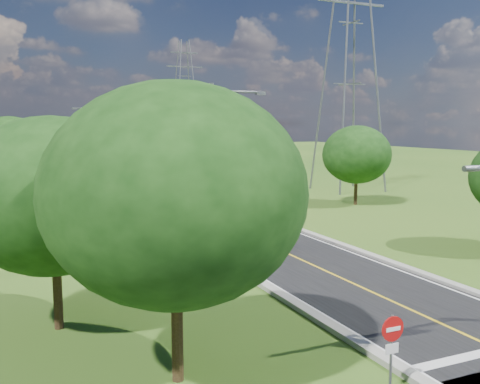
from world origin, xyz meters
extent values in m
plane|color=#294F16|center=(0.00, 60.00, 0.00)|extent=(260.00, 260.00, 0.00)
cube|color=black|center=(0.00, 66.00, 0.03)|extent=(8.00, 150.00, 0.06)
cube|color=gray|center=(-4.25, 66.00, 0.11)|extent=(0.50, 150.00, 0.22)
cube|color=gray|center=(4.25, 66.00, 0.11)|extent=(0.50, 150.00, 0.22)
cylinder|color=slate|center=(-5.60, -1.50, 1.25)|extent=(0.08, 0.08, 2.50)
cylinder|color=#B20F0F|center=(-5.60, -1.53, 2.10)|extent=(0.76, 0.05, 0.76)
cube|color=white|center=(-5.60, -1.56, 2.10)|extent=(0.50, 0.02, 0.12)
cube|color=white|center=(-5.60, -1.53, 1.50)|extent=(0.45, 0.04, 0.30)
cylinder|color=slate|center=(5.20, 38.00, 1.20)|extent=(0.08, 0.08, 2.40)
cube|color=white|center=(5.20, 37.97, 2.00)|extent=(0.55, 0.04, 0.70)
cube|color=gray|center=(-10.00, 140.00, 1.00)|extent=(1.20, 3.00, 2.00)
cube|color=gray|center=(10.00, 140.00, 1.00)|extent=(1.20, 3.00, 2.00)
cube|color=gray|center=(0.00, 140.00, 2.60)|extent=(30.00, 3.00, 1.20)
cylinder|color=slate|center=(-6.00, 12.00, 5.00)|extent=(0.22, 0.22, 10.00)
cylinder|color=slate|center=(-7.40, 12.00, 9.60)|extent=(2.80, 0.12, 0.12)
cylinder|color=slate|center=(-4.60, 12.00, 9.60)|extent=(2.80, 0.12, 0.12)
cube|color=slate|center=(-8.70, 12.00, 9.55)|extent=(0.50, 0.25, 0.18)
cube|color=slate|center=(-3.30, 12.00, 9.55)|extent=(0.50, 0.25, 0.18)
cylinder|color=slate|center=(-6.00, 45.00, 5.00)|extent=(0.22, 0.22, 10.00)
cylinder|color=slate|center=(-7.40, 45.00, 9.60)|extent=(2.80, 0.12, 0.12)
cylinder|color=slate|center=(-4.60, 45.00, 9.60)|extent=(2.80, 0.12, 0.12)
cube|color=slate|center=(-8.70, 45.00, 9.55)|extent=(0.50, 0.25, 0.18)
cube|color=slate|center=(-3.30, 45.00, 9.55)|extent=(0.50, 0.25, 0.18)
cylinder|color=slate|center=(6.00, 78.00, 5.00)|extent=(0.22, 0.22, 10.00)
cylinder|color=slate|center=(4.60, 78.00, 9.60)|extent=(2.80, 0.12, 0.12)
cylinder|color=slate|center=(7.40, 78.00, 9.60)|extent=(2.80, 0.12, 0.12)
cube|color=slate|center=(3.30, 78.00, 9.55)|extent=(0.50, 0.25, 0.18)
cube|color=slate|center=(8.70, 78.00, 9.55)|extent=(0.50, 0.25, 0.18)
cube|color=slate|center=(22.00, 40.00, 21.84)|extent=(9.00, 0.25, 0.25)
cube|color=slate|center=(26.00, 115.00, 21.84)|extent=(9.00, 0.25, 0.25)
cube|color=slate|center=(26.00, 115.00, 25.20)|extent=(7.00, 0.25, 0.25)
cylinder|color=black|center=(-14.00, 8.00, 1.53)|extent=(0.36, 0.36, 3.06)
ellipsoid|color=black|center=(-14.00, 8.00, 5.27)|extent=(7.14, 7.14, 6.07)
cylinder|color=black|center=(-16.00, 28.00, 1.35)|extent=(0.36, 0.36, 2.70)
ellipsoid|color=black|center=(-16.00, 28.00, 4.65)|extent=(6.30, 6.30, 5.36)
cylinder|color=black|center=(-15.00, 50.00, 1.62)|extent=(0.36, 0.36, 3.24)
ellipsoid|color=black|center=(-15.00, 50.00, 5.58)|extent=(7.56, 7.56, 6.43)
cylinder|color=black|center=(-14.50, 98.00, 1.26)|extent=(0.36, 0.36, 2.52)
ellipsoid|color=black|center=(-14.50, 98.00, 4.34)|extent=(5.88, 5.88, 5.00)
cylinder|color=black|center=(-11.00, 2.00, 1.71)|extent=(0.36, 0.36, 3.42)
ellipsoid|color=black|center=(-11.00, 2.00, 5.89)|extent=(7.98, 7.98, 6.78)
cylinder|color=black|center=(16.00, 30.00, 1.44)|extent=(0.36, 0.36, 2.88)
ellipsoid|color=black|center=(16.00, 30.00, 4.96)|extent=(6.72, 6.72, 5.71)
cylinder|color=black|center=(15.00, 52.00, 1.26)|extent=(0.36, 0.36, 2.52)
ellipsoid|color=black|center=(15.00, 52.00, 4.34)|extent=(5.88, 5.88, 5.00)
cylinder|color=black|center=(17.00, 76.00, 1.53)|extent=(0.36, 0.36, 3.06)
ellipsoid|color=black|center=(17.00, 76.00, 5.27)|extent=(7.14, 7.14, 6.07)
cylinder|color=black|center=(14.50, 100.00, 1.17)|extent=(0.36, 0.36, 2.34)
ellipsoid|color=black|center=(14.50, 100.00, 4.03)|extent=(5.46, 5.46, 4.64)
cylinder|color=black|center=(18.00, 120.00, 1.35)|extent=(0.36, 0.36, 2.70)
ellipsoid|color=black|center=(18.00, 120.00, 4.65)|extent=(6.30, 6.30, 5.36)
imported|color=white|center=(2.07, 50.75, 1.73)|extent=(3.74, 12.19, 3.34)
imported|color=silver|center=(-1.91, 32.88, 1.48)|extent=(2.65, 10.23, 2.83)
camera|label=1|loc=(-15.62, -13.29, 8.00)|focal=40.00mm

